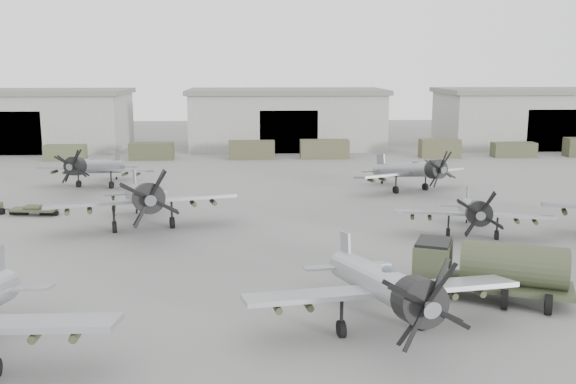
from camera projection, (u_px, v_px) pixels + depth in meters
name	position (u px, v px, depth m)	size (l,w,h in m)	color
ground	(339.00, 285.00, 36.02)	(220.00, 220.00, 0.00)	#5F5F5C
hangar_left	(28.00, 119.00, 94.00)	(29.00, 14.80, 8.70)	#999990
hangar_center	(286.00, 118.00, 95.88)	(29.00, 14.80, 8.70)	#999990
hangar_right	(535.00, 117.00, 97.76)	(29.00, 14.80, 8.70)	#999990
support_truck_1	(65.00, 153.00, 83.36)	(5.18, 2.20, 1.99)	#454B31
support_truck_2	(152.00, 151.00, 83.89)	(5.66, 2.20, 2.24)	#3C3E28
support_truck_3	(252.00, 150.00, 84.52)	(6.00, 2.20, 2.39)	#42402B
support_truck_4	(324.00, 149.00, 84.99)	(6.43, 2.20, 2.47)	#46442E
support_truck_5	(440.00, 148.00, 85.75)	(5.30, 2.20, 2.46)	#45462E
support_truck_6	(514.00, 150.00, 86.30)	(5.73, 2.20, 1.96)	#3E412A
aircraft_near_1	(384.00, 286.00, 29.04)	(12.95, 11.65, 5.14)	#9EA2A7
aircraft_mid_1	(143.00, 197.00, 47.47)	(14.14, 12.73, 5.64)	gray
aircraft_mid_2	(474.00, 211.00, 45.31)	(11.18, 10.06, 4.45)	#979B9F
aircraft_far_0	(93.00, 167.00, 64.19)	(11.89, 10.70, 4.73)	gray
aircraft_far_1	(412.00, 170.00, 62.14)	(11.56, 10.47, 4.72)	gray
fuel_tanker	(490.00, 266.00, 33.63)	(8.43, 5.52, 3.10)	#373E29
tug_trailer	(6.00, 209.00, 53.05)	(6.72, 2.17, 1.33)	#3A422B
ground_crew	(114.00, 205.00, 52.69)	(0.62, 0.41, 1.71)	#393C27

